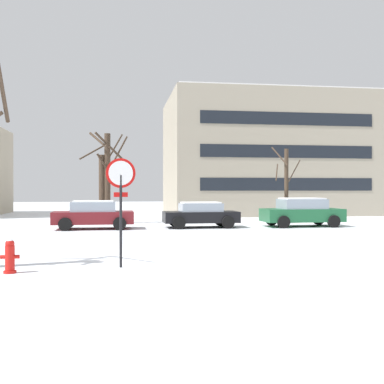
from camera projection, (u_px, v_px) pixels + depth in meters
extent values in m
plane|color=white|center=(150.00, 254.00, 14.81)|extent=(120.00, 120.00, 0.00)
cube|color=silver|center=(144.00, 240.00, 18.63)|extent=(80.00, 9.74, 0.00)
cylinder|color=black|center=(121.00, 221.00, 12.22)|extent=(0.07, 0.08, 2.36)
cylinder|color=red|center=(121.00, 173.00, 12.21)|extent=(0.75, 0.13, 0.76)
cylinder|color=white|center=(121.00, 173.00, 12.20)|extent=(0.62, 0.11, 0.62)
cube|color=red|center=(121.00, 195.00, 12.22)|extent=(0.36, 0.07, 0.12)
cylinder|color=white|center=(121.00, 171.00, 12.22)|extent=(0.42, 0.08, 0.42)
cylinder|color=red|center=(10.00, 272.00, 11.38)|extent=(0.30, 0.30, 0.06)
cylinder|color=red|center=(10.00, 258.00, 11.38)|extent=(0.22, 0.22, 0.60)
sphere|color=red|center=(10.00, 244.00, 11.37)|extent=(0.21, 0.21, 0.21)
cylinder|color=red|center=(3.00, 257.00, 11.35)|extent=(0.12, 0.09, 0.09)
cylinder|color=red|center=(17.00, 257.00, 11.40)|extent=(0.12, 0.09, 0.09)
sphere|color=white|center=(10.00, 241.00, 11.37)|extent=(0.15, 0.15, 0.15)
cube|color=maroon|center=(93.00, 217.00, 23.86)|extent=(3.97, 1.87, 0.61)
cube|color=#8C99A8|center=(93.00, 207.00, 23.86)|extent=(2.20, 1.70, 0.48)
cube|color=white|center=(93.00, 201.00, 23.86)|extent=(2.00, 1.57, 0.06)
cylinder|color=black|center=(119.00, 221.00, 24.98)|extent=(0.64, 0.23, 0.64)
cylinder|color=black|center=(120.00, 224.00, 23.17)|extent=(0.64, 0.23, 0.64)
cylinder|color=black|center=(69.00, 222.00, 24.56)|extent=(0.64, 0.23, 0.64)
cylinder|color=black|center=(65.00, 224.00, 22.74)|extent=(0.64, 0.23, 0.64)
cube|color=black|center=(201.00, 217.00, 24.77)|extent=(3.87, 1.79, 0.56)
cube|color=#8C99A8|center=(201.00, 207.00, 24.77)|extent=(2.14, 1.62, 0.43)
cube|color=white|center=(201.00, 203.00, 24.76)|extent=(1.94, 1.50, 0.06)
cylinder|color=black|center=(220.00, 220.00, 25.84)|extent=(0.64, 0.23, 0.64)
cylinder|color=black|center=(228.00, 222.00, 24.11)|extent=(0.64, 0.23, 0.64)
cylinder|color=black|center=(174.00, 220.00, 25.43)|extent=(0.64, 0.23, 0.64)
cylinder|color=black|center=(179.00, 223.00, 23.70)|extent=(0.64, 0.23, 0.64)
cube|color=#1E6038|center=(302.00, 215.00, 25.44)|extent=(4.22, 1.90, 0.68)
cube|color=#8C99A8|center=(302.00, 204.00, 25.44)|extent=(2.33, 1.72, 0.52)
cube|color=white|center=(302.00, 198.00, 25.44)|extent=(2.12, 1.59, 0.06)
cylinder|color=black|center=(318.00, 219.00, 26.59)|extent=(0.64, 0.23, 0.64)
cylinder|color=black|center=(334.00, 221.00, 24.75)|extent=(0.64, 0.23, 0.64)
cylinder|color=black|center=(272.00, 220.00, 26.14)|extent=(0.64, 0.23, 0.64)
cylinder|color=black|center=(284.00, 222.00, 24.30)|extent=(0.64, 0.23, 0.64)
cylinder|color=#423326|center=(102.00, 189.00, 27.60)|extent=(0.36, 0.36, 3.96)
cylinder|color=#423326|center=(109.00, 146.00, 26.92)|extent=(1.58, 0.96, 1.47)
cylinder|color=#423326|center=(94.00, 151.00, 28.31)|extent=(1.71, 1.06, 1.13)
cylinder|color=#423326|center=(103.00, 163.00, 27.28)|extent=(0.78, 0.31, 1.08)
cylinder|color=#423326|center=(107.00, 179.00, 27.57)|extent=(0.35, 0.35, 5.19)
cylinder|color=#423326|center=(98.00, 140.00, 27.02)|extent=(1.07, 1.17, 0.96)
cylinder|color=#423326|center=(115.00, 148.00, 28.04)|extent=(0.98, 0.94, 1.51)
cylinder|color=#423326|center=(120.00, 150.00, 28.05)|extent=(0.91, 1.54, 1.48)
cylinder|color=#423326|center=(286.00, 186.00, 27.94)|extent=(0.24, 0.24, 4.34)
cylinder|color=#423326|center=(277.00, 172.00, 28.08)|extent=(0.52, 1.09, 1.04)
cylinder|color=#423326|center=(294.00, 171.00, 28.16)|extent=(0.37, 1.13, 1.25)
cylinder|color=#423326|center=(279.00, 156.00, 27.58)|extent=(0.66, 1.12, 1.15)
cylinder|color=#423326|center=(2.00, 89.00, 12.19)|extent=(0.19, 1.67, 1.52)
cube|color=#9E937F|center=(265.00, 157.00, 39.38)|extent=(15.83, 11.07, 9.30)
cube|color=white|center=(265.00, 99.00, 39.35)|extent=(15.51, 10.85, 0.10)
cube|color=black|center=(288.00, 184.00, 33.90)|extent=(12.66, 0.04, 0.90)
cube|color=black|center=(288.00, 151.00, 33.88)|extent=(12.66, 0.04, 0.90)
cube|color=black|center=(288.00, 119.00, 33.87)|extent=(12.66, 0.04, 0.90)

